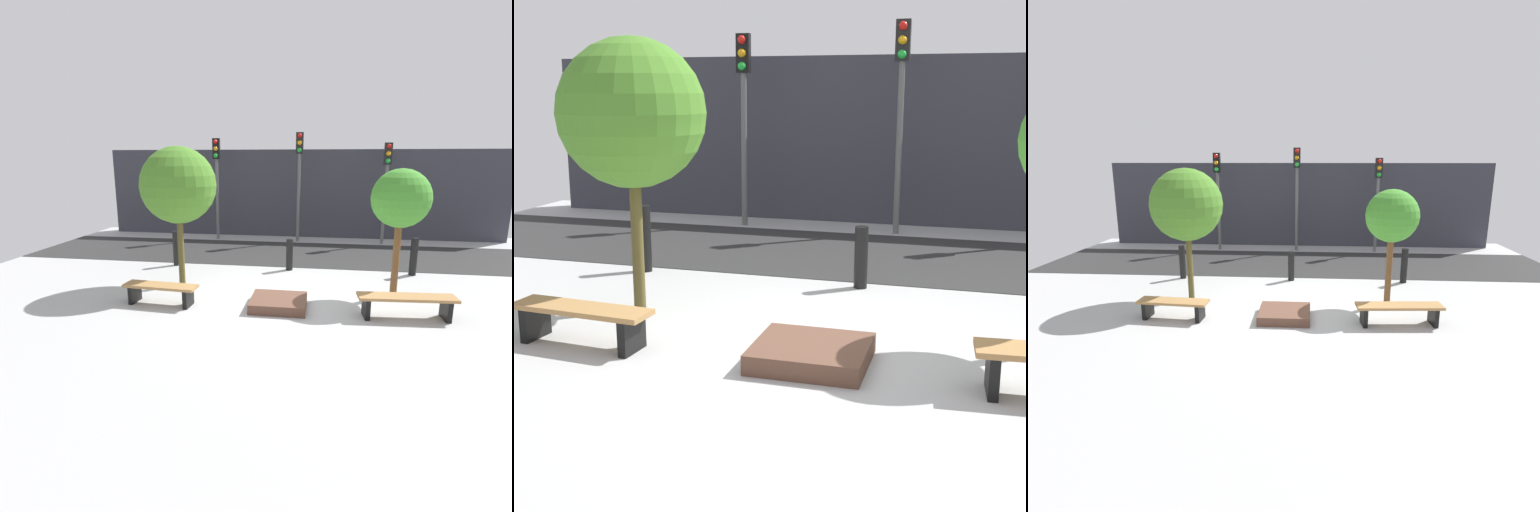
% 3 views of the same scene
% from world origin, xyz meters
% --- Properties ---
extents(ground_plane, '(18.00, 18.00, 0.00)m').
position_xyz_m(ground_plane, '(0.00, 0.00, 0.00)').
color(ground_plane, '#A8A8A8').
extents(road_strip, '(18.00, 3.72, 0.01)m').
position_xyz_m(road_strip, '(0.00, 4.85, 0.01)').
color(road_strip, '#2A2A2A').
rests_on(road_strip, ground).
extents(building_facade, '(16.20, 0.50, 3.56)m').
position_xyz_m(building_facade, '(0.00, 8.22, 1.78)').
color(building_facade, '#33333D').
rests_on(building_facade, ground).
extents(bench_left, '(1.69, 0.56, 0.46)m').
position_xyz_m(bench_left, '(-2.63, -0.57, 0.33)').
color(bench_left, black).
rests_on(bench_left, ground).
extents(bench_right, '(1.98, 0.60, 0.48)m').
position_xyz_m(bench_right, '(2.63, -0.57, 0.35)').
color(bench_right, black).
rests_on(bench_right, ground).
extents(planter_bed, '(1.21, 1.11, 0.22)m').
position_xyz_m(planter_bed, '(0.00, -0.37, 0.11)').
color(planter_bed, brown).
rests_on(planter_bed, ground).
extents(tree_behind_left_bench, '(1.88, 1.88, 3.50)m').
position_xyz_m(tree_behind_left_bench, '(-2.63, 0.86, 2.55)').
color(tree_behind_left_bench, '#4D4421').
rests_on(tree_behind_left_bench, ground).
extents(tree_behind_right_bench, '(1.34, 1.34, 2.99)m').
position_xyz_m(tree_behind_right_bench, '(2.63, 0.86, 2.29)').
color(tree_behind_right_bench, brown).
rests_on(tree_behind_right_bench, ground).
extents(bollard_far_left, '(0.19, 0.19, 1.06)m').
position_xyz_m(bollard_far_left, '(-3.46, 2.74, 0.53)').
color(bollard_far_left, black).
rests_on(bollard_far_left, ground).
extents(bollard_left, '(0.20, 0.20, 0.92)m').
position_xyz_m(bollard_left, '(0.00, 2.74, 0.46)').
color(bollard_left, black).
rests_on(bollard_left, ground).
extents(bollard_center, '(0.20, 0.20, 1.07)m').
position_xyz_m(bollard_center, '(3.46, 2.74, 0.53)').
color(bollard_center, black).
rests_on(bollard_center, ground).
extents(traffic_light_west, '(0.28, 0.27, 3.97)m').
position_xyz_m(traffic_light_west, '(-3.23, 6.99, 2.72)').
color(traffic_light_west, '#585858').
rests_on(traffic_light_west, ground).
extents(traffic_light_mid_west, '(0.28, 0.27, 4.16)m').
position_xyz_m(traffic_light_mid_west, '(0.00, 6.99, 2.85)').
color(traffic_light_mid_west, '#5B5B5B').
rests_on(traffic_light_mid_west, ground).
extents(traffic_light_mid_east, '(0.28, 0.27, 3.77)m').
position_xyz_m(traffic_light_mid_east, '(3.23, 6.99, 2.60)').
color(traffic_light_mid_east, '#5E5E5E').
rests_on(traffic_light_mid_east, ground).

